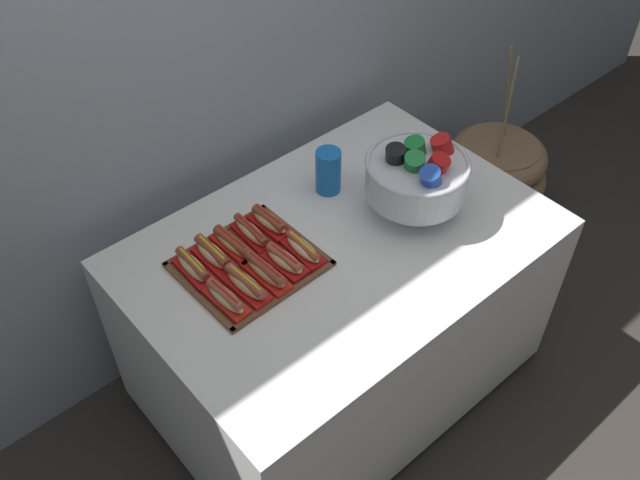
{
  "coord_description": "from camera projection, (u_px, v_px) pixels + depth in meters",
  "views": [
    {
      "loc": [
        -1.09,
        -1.16,
        2.36
      ],
      "look_at": [
        -0.05,
        0.04,
        0.77
      ],
      "focal_mm": 39.19,
      "sensor_mm": 36.0,
      "label": 1
    }
  ],
  "objects": [
    {
      "name": "ground_plane",
      "position": [
        336.0,
        376.0,
        2.79
      ],
      "size": [
        10.0,
        10.0,
        0.0
      ],
      "primitive_type": "plane",
      "color": "#38332D"
    },
    {
      "name": "back_wall",
      "position": [
        213.0,
        17.0,
        2.2
      ],
      "size": [
        6.0,
        0.1,
        2.6
      ],
      "primitive_type": "cube",
      "color": "#9EA8B2",
      "rests_on": "ground_plane"
    },
    {
      "name": "buffet_table",
      "position": [
        338.0,
        312.0,
        2.51
      ],
      "size": [
        1.36,
        0.93,
        0.77
      ],
      "color": "white",
      "rests_on": "ground_plane"
    },
    {
      "name": "floor_vase",
      "position": [
        491.0,
        187.0,
        3.26
      ],
      "size": [
        0.51,
        0.51,
        0.93
      ],
      "color": "#896B4C",
      "rests_on": "ground_plane"
    },
    {
      "name": "serving_tray",
      "position": [
        249.0,
        265.0,
        2.17
      ],
      "size": [
        0.41,
        0.37,
        0.01
      ],
      "color": "brown",
      "rests_on": "buffet_table"
    },
    {
      "name": "hot_dog_0",
      "position": [
        226.0,
        298.0,
        2.03
      ],
      "size": [
        0.07,
        0.17,
        0.06
      ],
      "color": "red",
      "rests_on": "serving_tray"
    },
    {
      "name": "hot_dog_1",
      "position": [
        246.0,
        285.0,
        2.06
      ],
      "size": [
        0.07,
        0.17,
        0.06
      ],
      "color": "red",
      "rests_on": "serving_tray"
    },
    {
      "name": "hot_dog_2",
      "position": [
        266.0,
        272.0,
        2.1
      ],
      "size": [
        0.07,
        0.18,
        0.07
      ],
      "color": "red",
      "rests_on": "serving_tray"
    },
    {
      "name": "hot_dog_3",
      "position": [
        285.0,
        261.0,
        2.14
      ],
      "size": [
        0.08,
        0.16,
        0.06
      ],
      "color": "#B21414",
      "rests_on": "serving_tray"
    },
    {
      "name": "hot_dog_4",
      "position": [
        303.0,
        249.0,
        2.18
      ],
      "size": [
        0.07,
        0.16,
        0.06
      ],
      "color": "#B21414",
      "rests_on": "serving_tray"
    },
    {
      "name": "hot_dog_5",
      "position": [
        193.0,
        267.0,
        2.12
      ],
      "size": [
        0.06,
        0.16,
        0.06
      ],
      "color": "red",
      "rests_on": "serving_tray"
    },
    {
      "name": "hot_dog_6",
      "position": [
        213.0,
        255.0,
        2.15
      ],
      "size": [
        0.07,
        0.16,
        0.07
      ],
      "color": "red",
      "rests_on": "serving_tray"
    },
    {
      "name": "hot_dog_7",
      "position": [
        232.0,
        244.0,
        2.19
      ],
      "size": [
        0.07,
        0.18,
        0.06
      ],
      "color": "red",
      "rests_on": "serving_tray"
    },
    {
      "name": "hot_dog_8",
      "position": [
        251.0,
        233.0,
        2.22
      ],
      "size": [
        0.06,
        0.17,
        0.06
      ],
      "color": "#B21414",
      "rests_on": "serving_tray"
    },
    {
      "name": "hot_dog_9",
      "position": [
        269.0,
        222.0,
        2.26
      ],
      "size": [
        0.07,
        0.16,
        0.06
      ],
      "color": "#B21414",
      "rests_on": "serving_tray"
    },
    {
      "name": "punch_bowl",
      "position": [
        417.0,
        176.0,
        2.25
      ],
      "size": [
        0.34,
        0.34,
        0.26
      ],
      "color": "silver",
      "rests_on": "buffet_table"
    },
    {
      "name": "cup_stack",
      "position": [
        328.0,
        171.0,
        2.37
      ],
      "size": [
        0.09,
        0.09,
        0.16
      ],
      "color": "blue",
      "rests_on": "buffet_table"
    }
  ]
}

